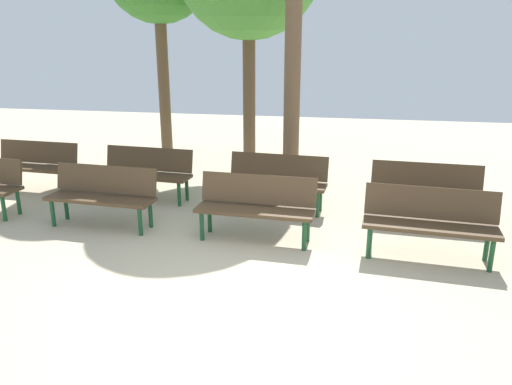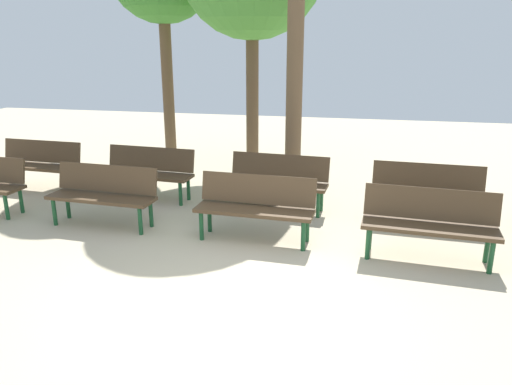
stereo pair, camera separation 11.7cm
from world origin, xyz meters
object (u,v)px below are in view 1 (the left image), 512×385
at_px(bench_r0_c2, 256,204).
at_px(tree_1, 292,96).
at_px(bench_r0_c1, 102,192).
at_px(bench_r0_c3, 430,219).
at_px(bench_r1_c1, 146,170).
at_px(bench_r1_c0, 35,163).
at_px(bench_r1_c2, 277,179).
at_px(bench_r1_c3, 426,189).

xyz_separation_m(bench_r0_c2, tree_1, (0.12, 2.59, 1.19)).
distance_m(bench_r0_c1, bench_r0_c2, 2.30).
distance_m(bench_r0_c2, bench_r0_c3, 2.23).
bearing_deg(bench_r1_c1, bench_r0_c2, -28.49).
bearing_deg(bench_r0_c2, tree_1, 89.71).
distance_m(bench_r0_c2, bench_r1_c0, 4.66).
xyz_separation_m(bench_r0_c2, bench_r1_c2, (0.07, 1.32, 0.00)).
relative_size(bench_r0_c2, bench_r1_c2, 0.99).
bearing_deg(bench_r1_c0, bench_r0_c2, -16.02).
relative_size(bench_r0_c2, bench_r1_c0, 1.00).
distance_m(bench_r1_c0, tree_1, 4.81).
xyz_separation_m(bench_r1_c2, bench_r1_c3, (2.27, -0.14, 0.00)).
bearing_deg(bench_r1_c3, tree_1, 150.30).
bearing_deg(bench_r1_c1, bench_r0_c3, -15.47).
xyz_separation_m(bench_r0_c3, bench_r1_c2, (-2.15, 1.48, 0.00)).
bearing_deg(bench_r1_c1, bench_r1_c0, -179.01).
relative_size(bench_r0_c2, bench_r1_c1, 0.99).
distance_m(bench_r0_c1, tree_1, 3.70).
bearing_deg(bench_r1_c0, bench_r1_c2, 0.43).
bearing_deg(tree_1, bench_r0_c2, -92.71).
relative_size(bench_r0_c3, bench_r1_c3, 1.01).
bearing_deg(bench_r0_c1, bench_r1_c1, 88.88).
bearing_deg(tree_1, bench_r1_c0, -166.56).
bearing_deg(bench_r1_c3, bench_r0_c1, -163.63).
bearing_deg(bench_r1_c0, bench_r1_c3, 0.10).
bearing_deg(bench_r0_c3, bench_r0_c2, -179.92).
bearing_deg(bench_r1_c3, bench_r0_c3, -92.28).
distance_m(bench_r0_c1, bench_r0_c3, 4.52).
bearing_deg(tree_1, bench_r0_c3, -52.67).
relative_size(bench_r1_c1, bench_r1_c3, 1.00).
relative_size(bench_r0_c2, bench_r1_c3, 1.00).
bearing_deg(tree_1, bench_r1_c2, -92.29).
height_order(bench_r1_c2, bench_r1_c3, same).
xyz_separation_m(bench_r0_c1, bench_r0_c2, (2.29, -0.06, 0.00)).
height_order(bench_r0_c1, bench_r0_c2, same).
bearing_deg(bench_r0_c3, bench_r1_c2, 149.65).
distance_m(bench_r1_c0, bench_r1_c2, 4.49).
xyz_separation_m(bench_r0_c3, bench_r1_c3, (0.12, 1.34, 0.00)).
bearing_deg(bench_r0_c3, bench_r0_c1, -178.64).
distance_m(bench_r1_c1, bench_r1_c3, 4.55).
distance_m(bench_r0_c3, tree_1, 3.66).
bearing_deg(bench_r0_c1, bench_r0_c3, 0.04).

